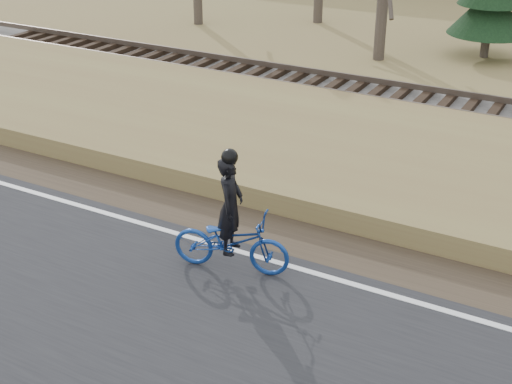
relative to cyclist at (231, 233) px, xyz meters
The scene contains 5 objects.
ground 3.60m from the cyclist, ahead, with size 120.00×120.00×0.00m, color olive.
edge_line 3.61m from the cyclist, ahead, with size 120.00×0.12×0.01m, color silver.
shoulder 3.89m from the cyclist, 23.48° to the left, with size 120.00×1.60×0.04m, color #473A2B.
embankment 5.75m from the cyclist, 52.21° to the left, with size 120.00×5.00×0.44m, color olive.
cyclist is the anchor object (origin of this frame).
Camera 1 is at (1.63, -8.79, 6.28)m, focal length 50.00 mm.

